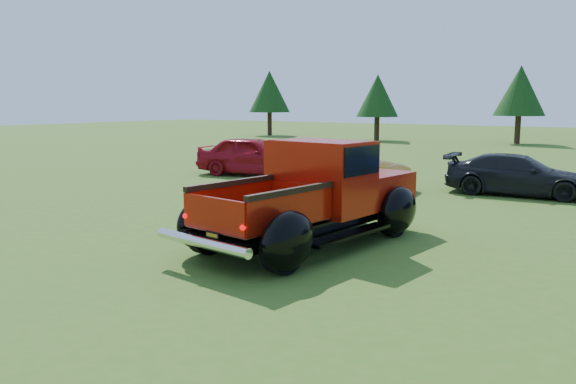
% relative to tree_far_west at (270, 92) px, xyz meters
% --- Properties ---
extents(ground, '(120.00, 120.00, 0.00)m').
position_rel_tree_far_west_xyz_m(ground, '(22.00, -30.00, -3.52)').
color(ground, '#39611B').
rests_on(ground, ground).
extents(tree_far_west, '(3.33, 3.33, 5.20)m').
position_rel_tree_far_west_xyz_m(tree_far_west, '(0.00, 0.00, 0.00)').
color(tree_far_west, '#332114').
rests_on(tree_far_west, ground).
extents(tree_west, '(2.94, 2.94, 4.60)m').
position_rel_tree_far_west_xyz_m(tree_west, '(10.00, -1.00, -0.41)').
color(tree_west, '#332114').
rests_on(tree_west, ground).
extents(tree_mid_left, '(3.20, 3.20, 5.00)m').
position_rel_tree_far_west_xyz_m(tree_mid_left, '(19.00, 1.00, -0.14)').
color(tree_mid_left, '#332114').
rests_on(tree_mid_left, ground).
extents(pickup_truck, '(2.97, 5.37, 1.92)m').
position_rel_tree_far_west_xyz_m(pickup_truck, '(21.53, -28.51, -2.61)').
color(pickup_truck, black).
rests_on(pickup_truck, ground).
extents(show_car_red, '(4.43, 2.40, 1.43)m').
position_rel_tree_far_west_xyz_m(show_car_red, '(14.55, -21.38, -2.80)').
color(show_car_red, maroon).
rests_on(show_car_red, ground).
extents(show_car_yellow, '(3.83, 1.80, 1.22)m').
position_rel_tree_far_west_xyz_m(show_car_yellow, '(18.99, -22.42, -2.91)').
color(show_car_yellow, '#AB6F16').
rests_on(show_car_yellow, ground).
extents(show_car_grey, '(4.13, 1.96, 1.16)m').
position_rel_tree_far_west_xyz_m(show_car_grey, '(23.50, -20.72, -2.94)').
color(show_car_grey, black).
rests_on(show_car_grey, ground).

